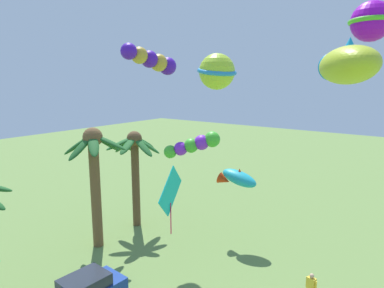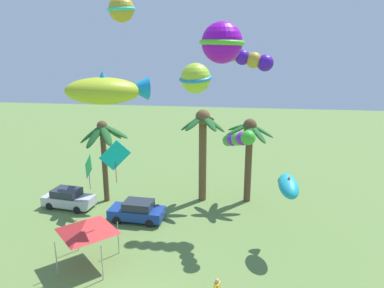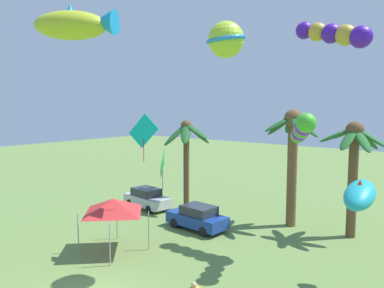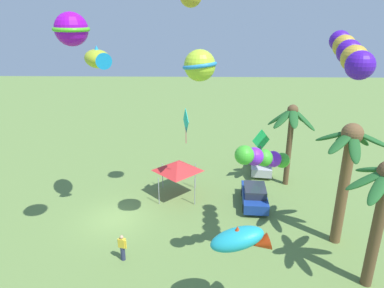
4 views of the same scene
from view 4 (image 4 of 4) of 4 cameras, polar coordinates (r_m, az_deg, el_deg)
name	(u,v)px [view 4 (image 4 of 4)]	position (r m, az deg, el deg)	size (l,w,h in m)	color
ground_plane	(115,219)	(24.55, -12.57, -11.96)	(120.00, 120.00, 0.00)	olive
palm_tree_0	(291,125)	(27.77, 15.94, 3.01)	(4.11, 3.66, 6.65)	brown
palm_tree_1	(348,160)	(21.24, 24.25, -2.48)	(3.65, 3.81, 7.49)	brown
palm_tree_2	(384,198)	(18.53, 29.03, -7.74)	(3.83, 3.63, 6.81)	brown
parked_car_0	(254,195)	(25.68, 10.23, -8.32)	(4.00, 1.94, 1.51)	navy
parked_car_1	(261,163)	(31.19, 11.29, -3.11)	(4.09, 2.20, 1.51)	#BCBCC1
spectator_0	(122,247)	(20.46, -11.38, -16.33)	(0.33, 0.53, 1.59)	#2D3351
festival_tent	(178,166)	(25.77, -2.38, -3.64)	(2.86, 2.86, 2.85)	#9E9EA3
kite_diamond_0	(261,141)	(28.14, 11.30, 0.54)	(1.25, 1.61, 2.78)	green
kite_diamond_1	(186,121)	(22.85, -1.01, 3.77)	(1.72, 0.44, 2.46)	#0DBAB3
kite_ball_2	(200,65)	(17.73, 1.29, 12.80)	(2.34, 2.34, 1.59)	#B0D830
kite_tube_3	(262,157)	(16.71, 11.38, -2.18)	(2.07, 2.87, 1.59)	green
kite_ball_5	(71,29)	(16.94, -19.25, 17.41)	(2.26, 2.26, 1.47)	purple
kite_fish_6	(98,59)	(21.15, -15.21, 13.40)	(3.33, 2.56, 1.31)	#B0C327
kite_fish_7	(240,239)	(15.09, 7.98, -15.27)	(1.39, 2.79, 1.44)	#1FA3B7
kite_tube_8	(350,54)	(16.30, 24.60, 13.38)	(4.09, 1.29, 1.75)	#4615B5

